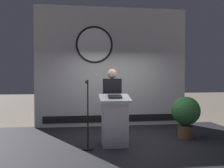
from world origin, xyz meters
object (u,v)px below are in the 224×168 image
object	(u,v)px
speaker_person	(112,104)
potted_plant	(186,113)
microphone_stand	(88,125)
podium	(115,121)

from	to	relation	value
speaker_person	potted_plant	size ratio (longest dim) A/B	1.65
speaker_person	microphone_stand	bearing A→B (deg)	-135.31
podium	microphone_stand	distance (m)	0.58
speaker_person	podium	bearing A→B (deg)	-91.67
speaker_person	potted_plant	distance (m)	1.77
podium	microphone_stand	bearing A→B (deg)	-170.21
podium	microphone_stand	world-z (taller)	microphone_stand
podium	potted_plant	distance (m)	1.83
speaker_person	microphone_stand	world-z (taller)	speaker_person
microphone_stand	potted_plant	world-z (taller)	microphone_stand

